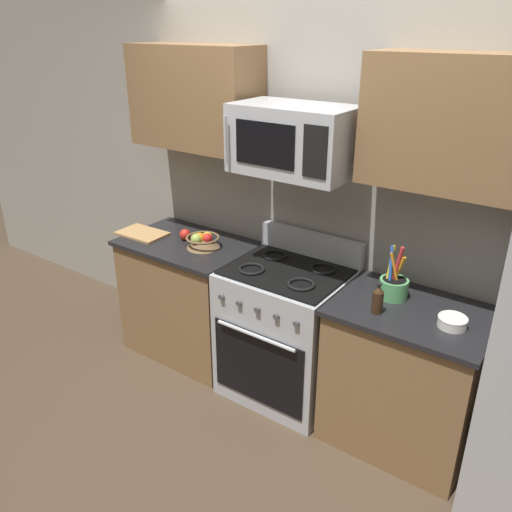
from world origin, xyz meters
name	(u,v)px	position (x,y,z in m)	size (l,w,h in m)	color
ground_plane	(221,448)	(0.00, 0.00, 0.00)	(16.00, 16.00, 0.00)	#473828
wall_back	(320,198)	(0.00, 1.10, 1.30)	(8.00, 0.10, 2.60)	#9E998E
counter_left	(189,297)	(-0.86, 0.71, 0.46)	(0.95, 0.64, 0.91)	olive
range_oven	(286,331)	(0.00, 0.71, 0.47)	(0.76, 0.68, 1.09)	#B2B5BA
counter_right	(404,377)	(0.82, 0.71, 0.46)	(0.87, 0.64, 0.91)	olive
microwave	(294,140)	(0.00, 0.74, 1.74)	(0.71, 0.44, 0.39)	#B2B5BA
upper_cabinets_left	(195,97)	(-0.87, 0.88, 1.90)	(0.94, 0.34, 0.67)	olive
upper_cabinets_right	(451,123)	(0.83, 0.88, 1.90)	(0.86, 0.34, 0.67)	olive
utensil_crock	(394,286)	(0.67, 0.78, 0.98)	(0.16, 0.16, 0.32)	#59AD66
fruit_basket	(203,241)	(-0.70, 0.70, 0.96)	(0.24, 0.24, 0.11)	brown
apple_loose	(185,235)	(-0.90, 0.73, 0.95)	(0.08, 0.08, 0.08)	red
cutting_board	(142,233)	(-1.23, 0.63, 0.92)	(0.36, 0.24, 0.02)	tan
bottle_soy	(378,300)	(0.67, 0.56, 0.99)	(0.06, 0.06, 0.18)	#382314
prep_bowl	(452,322)	(1.05, 0.65, 0.94)	(0.15, 0.15, 0.06)	white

